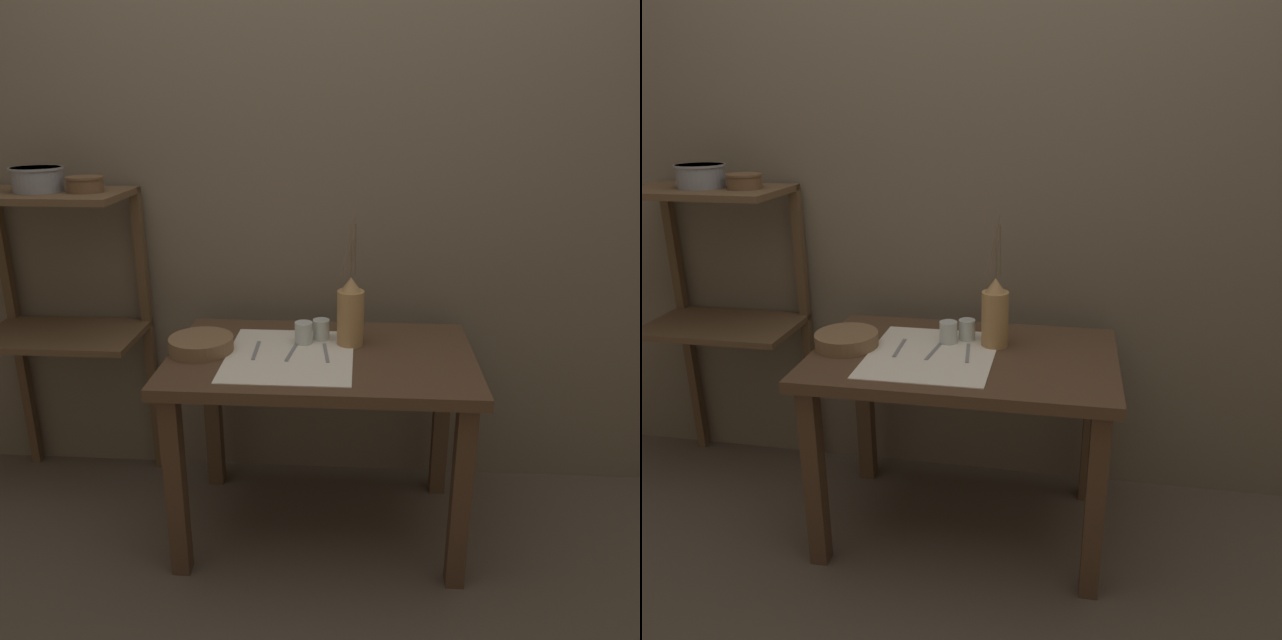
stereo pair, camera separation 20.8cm
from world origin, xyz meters
The scene contains 14 objects.
ground_plane centered at (0.00, 0.00, 0.00)m, with size 12.00×12.00×0.00m, color brown.
stone_wall_back centered at (0.00, 0.44, 1.20)m, with size 7.00×0.06×2.40m.
wooden_table centered at (0.00, 0.00, 0.59)m, with size 1.03×0.65×0.70m.
wooden_shelf_unit centered at (-1.01, 0.24, 0.86)m, with size 0.59×0.36×1.21m.
linen_cloth centered at (-0.11, -0.03, 0.70)m, with size 0.43×0.48×0.00m.
pitcher_with_flowers centered at (0.09, 0.09, 0.82)m, with size 0.09×0.09×0.46m.
wooden_bowl centered at (-0.41, -0.01, 0.73)m, with size 0.22×0.22×0.05m.
glass_tumbler_near centered at (-0.07, 0.09, 0.74)m, with size 0.06×0.06×0.08m.
glass_tumbler_far centered at (-0.01, 0.13, 0.74)m, with size 0.06×0.06×0.07m.
fork_outer centered at (-0.22, 0.00, 0.71)m, with size 0.02×0.16×0.00m.
knife_center centered at (-0.10, -0.01, 0.71)m, with size 0.03×0.16×0.00m.
fork_inner centered at (0.02, -0.01, 0.71)m, with size 0.03×0.16×0.00m.
metal_pot_large centered at (-1.02, 0.21, 1.26)m, with size 0.18×0.18×0.08m.
metal_pot_small centered at (-0.85, 0.21, 1.24)m, with size 0.13×0.13×0.05m.
Camera 1 is at (0.13, -1.96, 1.51)m, focal length 35.00 mm.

